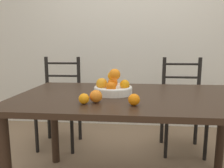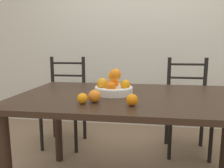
# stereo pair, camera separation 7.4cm
# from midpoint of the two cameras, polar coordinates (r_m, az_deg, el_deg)

# --- Properties ---
(wall_back) EXTENTS (8.00, 0.06, 2.60)m
(wall_back) POSITION_cam_midpoint_polar(r_m,az_deg,el_deg) (3.05, 8.43, 13.20)
(wall_back) COLOR beige
(wall_back) RESTS_ON ground_plane
(dining_table) EXTENTS (1.68, 0.96, 0.77)m
(dining_table) POSITION_cam_midpoint_polar(r_m,az_deg,el_deg) (1.57, 7.77, -6.32)
(dining_table) COLOR black
(dining_table) RESTS_ON ground_plane
(fruit_bowl) EXTENTS (0.27, 0.27, 0.18)m
(fruit_bowl) POSITION_cam_midpoint_polar(r_m,az_deg,el_deg) (1.56, 1.72, -0.81)
(fruit_bowl) COLOR silver
(fruit_bowl) RESTS_ON dining_table
(orange_loose_0) EXTENTS (0.06, 0.06, 0.06)m
(orange_loose_0) POSITION_cam_midpoint_polar(r_m,az_deg,el_deg) (1.31, -6.12, -3.76)
(orange_loose_0) COLOR orange
(orange_loose_0) RESTS_ON dining_table
(orange_loose_1) EXTENTS (0.08, 0.08, 0.08)m
(orange_loose_1) POSITION_cam_midpoint_polar(r_m,az_deg,el_deg) (1.33, -2.96, -3.16)
(orange_loose_1) COLOR orange
(orange_loose_1) RESTS_ON dining_table
(orange_loose_2) EXTENTS (0.07, 0.07, 0.07)m
(orange_loose_2) POSITION_cam_midpoint_polar(r_m,az_deg,el_deg) (1.26, 6.94, -4.15)
(orange_loose_2) COLOR orange
(orange_loose_2) RESTS_ON dining_table
(chair_left) EXTENTS (0.43, 0.41, 0.99)m
(chair_left) POSITION_cam_midpoint_polar(r_m,az_deg,el_deg) (2.54, -11.43, -4.82)
(chair_left) COLOR black
(chair_left) RESTS_ON ground_plane
(chair_right) EXTENTS (0.43, 0.41, 0.99)m
(chair_right) POSITION_cam_midpoint_polar(r_m,az_deg,el_deg) (2.44, 19.95, -5.77)
(chair_right) COLOR black
(chair_right) RESTS_ON ground_plane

